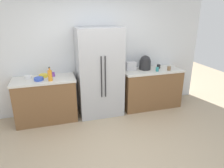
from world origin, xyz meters
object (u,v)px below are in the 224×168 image
(cup_c, at_px, (169,68))
(cup_d, at_px, (157,69))
(cup_a, at_px, (53,74))
(rice_cooker, at_px, (145,63))
(bowl_b, at_px, (28,77))
(bowl_a, at_px, (39,79))
(refrigerator, at_px, (100,73))
(toaster, at_px, (131,66))
(bowl_c, at_px, (44,76))
(cup_b, at_px, (159,66))
(bottle_a, at_px, (50,75))

(cup_c, xyz_separation_m, cup_d, (-0.29, 0.01, -0.00))
(cup_a, bearing_deg, rice_cooker, -1.44)
(bowl_b, bearing_deg, cup_a, 2.17)
(cup_d, relative_size, bowl_a, 0.52)
(refrigerator, relative_size, cup_c, 20.12)
(cup_a, bearing_deg, toaster, -0.24)
(cup_a, distance_m, bowl_b, 0.48)
(cup_a, height_order, cup_d, cup_d)
(cup_d, distance_m, bowl_c, 2.47)
(refrigerator, distance_m, bowl_b, 1.45)
(cup_d, xyz_separation_m, bowl_a, (-2.54, 0.08, -0.02))
(cup_d, bearing_deg, bowl_a, 178.18)
(cup_b, height_order, cup_d, cup_d)
(cup_a, bearing_deg, bottle_a, -100.84)
(toaster, height_order, cup_a, toaster)
(refrigerator, bearing_deg, bowl_b, 175.61)
(cup_c, bearing_deg, cup_a, 173.50)
(refrigerator, bearing_deg, toaster, 9.16)
(cup_a, relative_size, bowl_c, 0.45)
(bottle_a, bearing_deg, refrigerator, 8.78)
(cup_a, bearing_deg, cup_b, -1.18)
(rice_cooker, bearing_deg, bowl_a, -176.45)
(toaster, xyz_separation_m, cup_b, (0.70, -0.04, -0.05))
(bottle_a, bearing_deg, cup_c, -0.08)
(toaster, bearing_deg, cup_b, -3.51)
(toaster, xyz_separation_m, cup_c, (0.83, -0.28, -0.05))
(toaster, xyz_separation_m, bowl_c, (-1.91, 0.03, -0.07))
(cup_a, distance_m, cup_c, 2.57)
(toaster, distance_m, cup_c, 0.88)
(bottle_a, distance_m, bowl_c, 0.34)
(cup_b, distance_m, bowl_b, 2.90)
(refrigerator, height_order, cup_d, refrigerator)
(bottle_a, relative_size, bowl_c, 1.52)
(cup_b, bearing_deg, cup_d, -124.96)
(refrigerator, bearing_deg, cup_d, -6.55)
(cup_d, relative_size, bowl_c, 0.51)
(cup_c, height_order, cup_d, same)
(cup_b, distance_m, cup_d, 0.28)
(toaster, bearing_deg, bottle_a, -171.06)
(cup_c, height_order, bowl_a, cup_c)
(refrigerator, bearing_deg, bowl_c, 172.72)
(bottle_a, xyz_separation_m, bowl_b, (-0.42, 0.27, -0.08))
(rice_cooker, height_order, cup_a, rice_cooker)
(bowl_b, bearing_deg, cup_c, -5.14)
(cup_b, relative_size, cup_c, 0.94)
(toaster, xyz_separation_m, rice_cooker, (0.34, -0.04, 0.06))
(cup_b, bearing_deg, cup_a, 178.82)
(bowl_a, relative_size, bowl_c, 0.99)
(cup_a, bearing_deg, cup_d, -7.00)
(toaster, height_order, cup_d, toaster)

